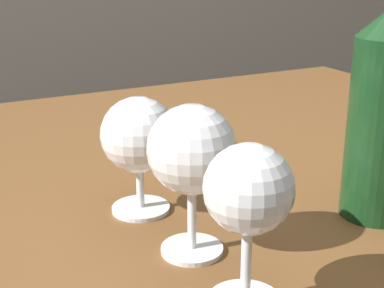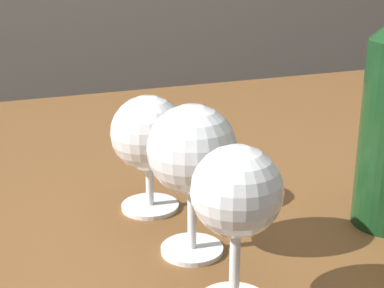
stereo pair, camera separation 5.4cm
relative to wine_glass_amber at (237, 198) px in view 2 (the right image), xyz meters
The scene contains 4 objects.
dining_table 0.39m from the wine_glass_amber, 88.36° to the left, with size 1.47×0.91×0.76m.
wine_glass_amber is the anchor object (origin of this frame).
wine_glass_white 0.10m from the wine_glass_amber, 89.02° to the left, with size 0.09×0.09×0.15m.
wine_glass_merlot 0.22m from the wine_glass_amber, 91.87° to the left, with size 0.09×0.09×0.14m.
Camera 2 is at (-0.19, -0.71, 1.05)m, focal length 53.44 mm.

